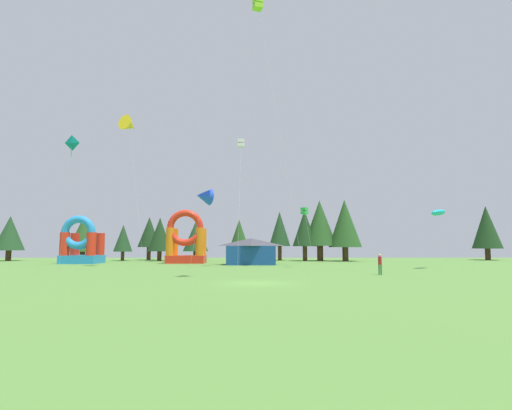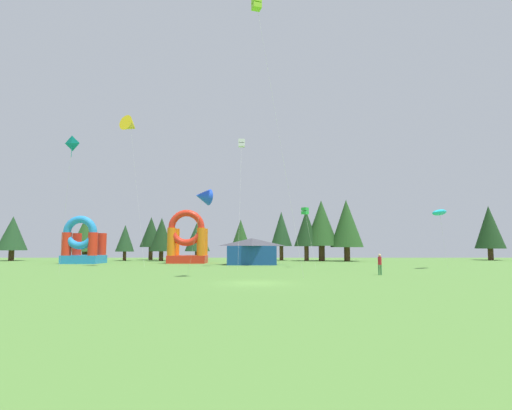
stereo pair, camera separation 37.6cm
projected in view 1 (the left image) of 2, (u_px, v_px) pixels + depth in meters
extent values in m
plane|color=#548438|center=(258.00, 283.00, 28.29)|extent=(120.00, 120.00, 0.00)
cube|color=white|center=(241.00, 145.00, 51.46)|extent=(0.79, 0.79, 0.42)
cube|color=white|center=(241.00, 141.00, 51.51)|extent=(0.79, 0.79, 0.42)
cylinder|color=silver|center=(239.00, 202.00, 48.02)|extent=(0.19, 5.47, 15.26)
cube|color=#8CD826|center=(258.00, 7.00, 32.93)|extent=(0.87, 0.87, 0.40)
cube|color=#8CD826|center=(258.00, 1.00, 32.98)|extent=(0.87, 0.87, 0.40)
cylinder|color=silver|center=(281.00, 139.00, 32.51)|extent=(3.67, 1.22, 21.72)
cube|color=green|center=(304.00, 213.00, 49.22)|extent=(0.93, 0.93, 0.36)
cube|color=green|center=(304.00, 209.00, 49.27)|extent=(0.93, 0.93, 0.36)
cylinder|color=silver|center=(310.00, 239.00, 48.45)|extent=(1.04, 0.97, 6.67)
ellipsoid|color=#19B7CC|center=(438.00, 213.00, 46.74)|extent=(3.08, 3.05, 1.14)
cylinder|color=silver|center=(442.00, 240.00, 47.04)|extent=(1.24, 1.23, 6.28)
cone|color=yellow|center=(130.00, 125.00, 52.47)|extent=(2.78, 2.86, 2.34)
cylinder|color=silver|center=(136.00, 194.00, 50.98)|extent=(2.58, 1.29, 17.74)
pyramid|color=#0C7F7A|center=(71.00, 144.00, 36.41)|extent=(1.01, 0.40, 0.99)
cylinder|color=#0C7F7A|center=(71.00, 150.00, 36.43)|extent=(0.04, 0.04, 1.15)
cylinder|color=silver|center=(65.00, 210.00, 36.80)|extent=(1.47, 1.79, 11.51)
cone|color=blue|center=(203.00, 196.00, 34.34)|extent=(1.85, 1.86, 1.44)
cylinder|color=silver|center=(196.00, 237.00, 35.15)|extent=(1.52, 2.29, 6.64)
cylinder|color=#33723F|center=(379.00, 270.00, 36.29)|extent=(0.14, 0.14, 0.89)
cylinder|color=#33723F|center=(381.00, 270.00, 36.27)|extent=(0.14, 0.14, 0.89)
cylinder|color=#B21E26|center=(380.00, 261.00, 36.36)|extent=(0.35, 0.35, 0.71)
sphere|color=#D8AD84|center=(380.00, 255.00, 36.41)|extent=(0.24, 0.24, 0.24)
cube|color=red|center=(186.00, 259.00, 60.78)|extent=(5.49, 4.30, 1.12)
cylinder|color=orange|center=(170.00, 242.00, 59.47)|extent=(1.20, 1.20, 3.99)
cylinder|color=orange|center=(200.00, 242.00, 59.51)|extent=(1.20, 1.20, 3.99)
cylinder|color=orange|center=(174.00, 242.00, 62.55)|extent=(1.20, 1.20, 3.99)
cylinder|color=orange|center=(202.00, 242.00, 62.59)|extent=(1.20, 1.20, 3.99)
torus|color=red|center=(185.00, 228.00, 59.68)|extent=(5.24, 0.96, 5.24)
cube|color=#268CD8|center=(82.00, 259.00, 59.74)|extent=(5.05, 4.75, 1.17)
cylinder|color=red|center=(65.00, 244.00, 58.24)|extent=(1.33, 1.33, 3.24)
cylinder|color=red|center=(91.00, 244.00, 58.27)|extent=(1.33, 1.33, 3.24)
cylinder|color=red|center=(75.00, 244.00, 61.64)|extent=(1.33, 1.33, 3.24)
cylinder|color=red|center=(100.00, 244.00, 61.68)|extent=(1.33, 1.33, 3.24)
torus|color=#268CD8|center=(78.00, 232.00, 58.42)|extent=(4.79, 1.06, 4.79)
cube|color=#19478C|center=(251.00, 255.00, 56.03)|extent=(6.48, 4.46, 2.53)
pyramid|color=#3F3F47|center=(251.00, 242.00, 56.20)|extent=(6.48, 4.46, 1.03)
cylinder|color=#4C331E|center=(8.00, 256.00, 70.15)|extent=(0.88, 0.88, 1.77)
cone|color=#1E4221|center=(10.00, 233.00, 70.52)|extent=(4.88, 4.88, 5.83)
cylinder|color=#4C331E|center=(82.00, 256.00, 71.35)|extent=(0.90, 0.90, 1.56)
cone|color=#234C1E|center=(83.00, 234.00, 71.72)|extent=(4.98, 4.98, 6.08)
cylinder|color=#4C331E|center=(123.00, 256.00, 70.71)|extent=(0.57, 0.57, 1.55)
cone|color=#1E4221|center=(123.00, 238.00, 71.00)|extent=(3.16, 3.16, 4.57)
cylinder|color=#4C331E|center=(149.00, 254.00, 73.91)|extent=(0.71, 0.71, 2.30)
cone|color=#193819|center=(149.00, 232.00, 74.28)|extent=(3.96, 3.96, 5.39)
cylinder|color=#4C331E|center=(159.00, 256.00, 69.63)|extent=(0.73, 0.73, 1.62)
cone|color=#193819|center=(160.00, 234.00, 69.99)|extent=(4.03, 4.03, 5.68)
cylinder|color=#4C331E|center=(196.00, 256.00, 72.10)|extent=(0.79, 0.79, 1.59)
cone|color=#1E4221|center=(196.00, 236.00, 72.43)|extent=(4.40, 4.40, 5.28)
cylinder|color=#4C331E|center=(239.00, 254.00, 70.00)|extent=(0.58, 0.58, 2.21)
cone|color=#234C1E|center=(239.00, 234.00, 70.34)|extent=(3.20, 3.20, 4.77)
cylinder|color=#4C331E|center=(280.00, 253.00, 72.39)|extent=(0.67, 0.67, 2.47)
cone|color=#1E4221|center=(280.00, 229.00, 72.81)|extent=(3.74, 3.74, 6.06)
cylinder|color=#4C331E|center=(305.00, 254.00, 69.64)|extent=(0.75, 0.75, 2.45)
cone|color=#193819|center=(305.00, 228.00, 70.05)|extent=(4.15, 4.15, 6.09)
cylinder|color=#4C331E|center=(320.00, 253.00, 69.89)|extent=(1.01, 1.01, 2.53)
cone|color=#234C1E|center=(320.00, 223.00, 70.40)|extent=(5.63, 5.63, 7.73)
cylinder|color=#4C331E|center=(345.00, 254.00, 68.71)|extent=(0.98, 0.98, 2.30)
cone|color=#234C1E|center=(345.00, 223.00, 69.21)|extent=(5.46, 5.46, 7.93)
cylinder|color=#4C331E|center=(488.00, 254.00, 73.81)|extent=(0.91, 0.91, 2.04)
cone|color=#193819|center=(486.00, 227.00, 74.28)|extent=(5.05, 5.05, 7.61)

